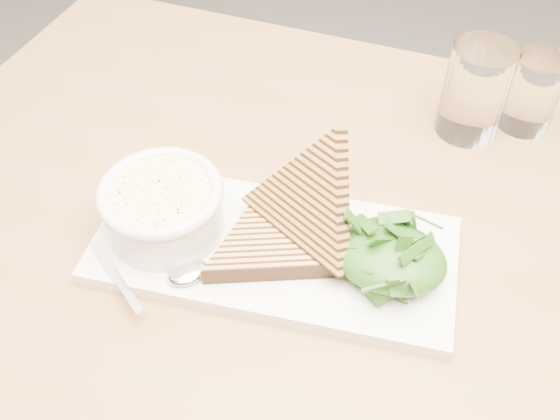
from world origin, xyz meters
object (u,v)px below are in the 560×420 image
(platter, at_px, (274,250))
(soup_bowl, at_px, (164,213))
(table_top, at_px, (392,286))
(glass_near, at_px, (475,91))
(glass_far, at_px, (532,92))

(platter, bearing_deg, soup_bowl, -173.47)
(table_top, distance_m, platter, 0.13)
(glass_near, relative_size, glass_far, 1.21)
(table_top, bearing_deg, platter, -173.09)
(glass_far, bearing_deg, table_top, -110.18)
(glass_far, bearing_deg, soup_bowl, -137.38)
(platter, distance_m, glass_near, 0.32)
(table_top, relative_size, glass_far, 12.54)
(table_top, bearing_deg, glass_near, 81.22)
(platter, bearing_deg, table_top, 6.91)
(platter, xyz_separation_m, soup_bowl, (-0.12, -0.01, 0.03))
(glass_near, bearing_deg, platter, -121.21)
(glass_far, bearing_deg, glass_near, -153.13)
(table_top, xyz_separation_m, soup_bowl, (-0.24, -0.03, 0.06))
(soup_bowl, bearing_deg, glass_far, 42.62)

